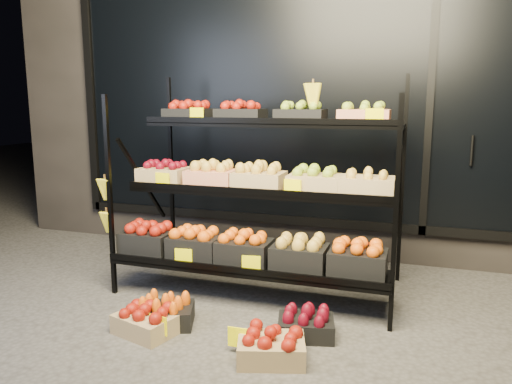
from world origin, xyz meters
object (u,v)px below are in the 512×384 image
(display_rack, at_px, (256,190))
(floor_crate_midleft, at_px, (164,312))
(floor_crate_left, at_px, (146,320))
(floor_crate_midright, at_px, (271,346))

(display_rack, distance_m, floor_crate_midleft, 1.12)
(floor_crate_midleft, bearing_deg, floor_crate_left, -129.45)
(display_rack, xyz_separation_m, floor_crate_midright, (0.43, -1.02, -0.70))
(floor_crate_midright, bearing_deg, display_rack, 96.16)
(floor_crate_left, xyz_separation_m, floor_crate_midleft, (0.05, 0.15, 0.00))
(floor_crate_midleft, bearing_deg, display_rack, 45.39)
(floor_crate_left, bearing_deg, floor_crate_midleft, 86.58)
(floor_crate_left, distance_m, floor_crate_midleft, 0.16)
(display_rack, height_order, floor_crate_midleft, display_rack)
(display_rack, bearing_deg, floor_crate_midright, -67.26)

